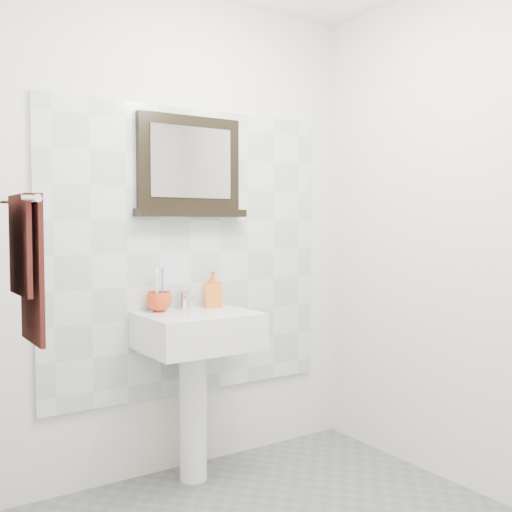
{
  "coord_description": "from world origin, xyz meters",
  "views": [
    {
      "loc": [
        -1.45,
        -1.74,
        1.3
      ],
      "look_at": [
        0.06,
        0.55,
        1.15
      ],
      "focal_mm": 42.0,
      "sensor_mm": 36.0,
      "label": 1
    }
  ],
  "objects_px": {
    "pedestal_sink": "(197,349)",
    "toothbrush_cup": "(159,302)",
    "soap_dispenser": "(213,289)",
    "hand_towel": "(27,257)",
    "framed_mirror": "(189,169)"
  },
  "relations": [
    {
      "from": "pedestal_sink",
      "to": "soap_dispenser",
      "type": "bearing_deg",
      "value": 36.98
    },
    {
      "from": "soap_dispenser",
      "to": "hand_towel",
      "type": "bearing_deg",
      "value": -135.72
    },
    {
      "from": "toothbrush_cup",
      "to": "framed_mirror",
      "type": "distance_m",
      "value": 0.7
    },
    {
      "from": "framed_mirror",
      "to": "hand_towel",
      "type": "distance_m",
      "value": 1.13
    },
    {
      "from": "framed_mirror",
      "to": "pedestal_sink",
      "type": "bearing_deg",
      "value": -107.59
    },
    {
      "from": "pedestal_sink",
      "to": "soap_dispenser",
      "type": "relative_size",
      "value": 4.97
    },
    {
      "from": "soap_dispenser",
      "to": "toothbrush_cup",
      "type": "bearing_deg",
      "value": -159.56
    },
    {
      "from": "pedestal_sink",
      "to": "framed_mirror",
      "type": "distance_m",
      "value": 0.93
    },
    {
      "from": "soap_dispenser",
      "to": "framed_mirror",
      "type": "bearing_deg",
      "value": 169.08
    },
    {
      "from": "toothbrush_cup",
      "to": "soap_dispenser",
      "type": "height_order",
      "value": "soap_dispenser"
    },
    {
      "from": "toothbrush_cup",
      "to": "framed_mirror",
      "type": "bearing_deg",
      "value": 16.21
    },
    {
      "from": "toothbrush_cup",
      "to": "framed_mirror",
      "type": "xyz_separation_m",
      "value": [
        0.2,
        0.06,
        0.67
      ]
    },
    {
      "from": "soap_dispenser",
      "to": "hand_towel",
      "type": "xyz_separation_m",
      "value": [
        -1.03,
        -0.43,
        0.22
      ]
    },
    {
      "from": "pedestal_sink",
      "to": "toothbrush_cup",
      "type": "height_order",
      "value": "pedestal_sink"
    },
    {
      "from": "pedestal_sink",
      "to": "hand_towel",
      "type": "bearing_deg",
      "value": -160.34
    }
  ]
}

